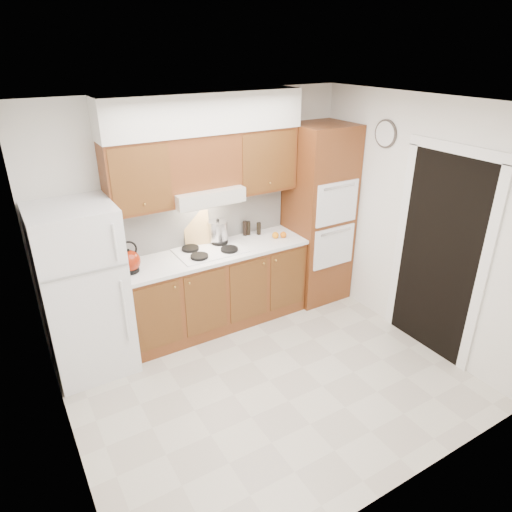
{
  "coord_description": "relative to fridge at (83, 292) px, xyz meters",
  "views": [
    {
      "loc": [
        -1.94,
        -2.99,
        3.02
      ],
      "look_at": [
        0.12,
        0.45,
        1.15
      ],
      "focal_mm": 32.0,
      "sensor_mm": 36.0,
      "label": 1
    }
  ],
  "objects": [
    {
      "name": "base_cabinets",
      "position": [
        1.43,
        0.06,
        -0.41
      ],
      "size": [
        2.11,
        0.6,
        0.9
      ],
      "primitive_type": "cube",
      "color": "brown",
      "rests_on": "floor"
    },
    {
      "name": "wall_clock",
      "position": [
        3.19,
        -0.59,
        1.29
      ],
      "size": [
        0.02,
        0.3,
        0.3
      ],
      "primitive_type": "cylinder",
      "rotation": [
        0.0,
        1.57,
        0.0
      ],
      "color": "#3F3833",
      "rests_on": "wall_right"
    },
    {
      "name": "orange_far",
      "position": [
        2.2,
        0.0,
        0.12
      ],
      "size": [
        0.1,
        0.1,
        0.08
      ],
      "primitive_type": "sphere",
      "rotation": [
        0.0,
        0.0,
        -0.25
      ],
      "color": "orange",
      "rests_on": "countertop"
    },
    {
      "name": "cutting_board",
      "position": [
        1.34,
        0.31,
        0.28
      ],
      "size": [
        0.3,
        0.15,
        0.38
      ],
      "primitive_type": "cube",
      "rotation": [
        -0.21,
        0.0,
        -0.2
      ],
      "color": "tan",
      "rests_on": "countertop"
    },
    {
      "name": "wall_right",
      "position": [
        3.21,
        -1.14,
        0.44
      ],
      "size": [
        0.02,
        3.0,
        2.6
      ],
      "primitive_type": "cube",
      "color": "white",
      "rests_on": "floor"
    },
    {
      "name": "condiment_b",
      "position": [
        1.98,
        0.27,
        0.16
      ],
      "size": [
        0.06,
        0.06,
        0.17
      ],
      "primitive_type": "cylinder",
      "rotation": [
        0.0,
        0.0,
        0.28
      ],
      "color": "black",
      "rests_on": "countertop"
    },
    {
      "name": "doorway",
      "position": [
        3.19,
        -1.49,
        0.19
      ],
      "size": [
        0.02,
        0.9,
        2.1
      ],
      "primitive_type": "cube",
      "color": "black",
      "rests_on": "floor"
    },
    {
      "name": "countertop",
      "position": [
        1.43,
        0.05,
        0.06
      ],
      "size": [
        2.13,
        0.62,
        0.04
      ],
      "primitive_type": "cube",
      "color": "white",
      "rests_on": "base_cabinets"
    },
    {
      "name": "soffit",
      "position": [
        1.43,
        0.18,
        1.54
      ],
      "size": [
        2.13,
        0.36,
        0.4
      ],
      "primitive_type": "cube",
      "color": "silver",
      "rests_on": "wall_back"
    },
    {
      "name": "stock_pot",
      "position": [
        1.57,
        0.23,
        0.22
      ],
      "size": [
        0.26,
        0.26,
        0.23
      ],
      "primitive_type": "cylinder",
      "rotation": [
        0.0,
        0.0,
        -0.25
      ],
      "color": "silver",
      "rests_on": "cooktop"
    },
    {
      "name": "condiment_c",
      "position": [
        2.1,
        0.21,
        0.15
      ],
      "size": [
        0.06,
        0.06,
        0.15
      ],
      "primitive_type": "cylinder",
      "rotation": [
        0.0,
        0.0,
        0.28
      ],
      "color": "black",
      "rests_on": "countertop"
    },
    {
      "name": "backsplash",
      "position": [
        1.43,
        0.34,
        0.36
      ],
      "size": [
        2.11,
        0.03,
        0.56
      ],
      "primitive_type": "cube",
      "color": "white",
      "rests_on": "countertop"
    },
    {
      "name": "floor",
      "position": [
        1.41,
        -1.14,
        -0.86
      ],
      "size": [
        3.6,
        3.6,
        0.0
      ],
      "primitive_type": "plane",
      "color": "beige",
      "rests_on": "ground"
    },
    {
      "name": "fridge",
      "position": [
        0.0,
        0.0,
        0.0
      ],
      "size": [
        0.75,
        0.72,
        1.72
      ],
      "primitive_type": "cube",
      "color": "white",
      "rests_on": "floor"
    },
    {
      "name": "upper_cab_left",
      "position": [
        0.69,
        0.19,
        0.99
      ],
      "size": [
        0.63,
        0.33,
        0.7
      ],
      "primitive_type": "cube",
      "color": "brown",
      "rests_on": "wall_back"
    },
    {
      "name": "orange_near",
      "position": [
        2.29,
        -0.03,
        0.12
      ],
      "size": [
        0.09,
        0.09,
        0.08
      ],
      "primitive_type": "sphere",
      "rotation": [
        0.0,
        0.0,
        -0.21
      ],
      "color": "#DE5A0B",
      "rests_on": "countertop"
    },
    {
      "name": "ceiling",
      "position": [
        1.41,
        -1.14,
        1.74
      ],
      "size": [
        3.6,
        3.6,
        0.0
      ],
      "primitive_type": "plane",
      "color": "white",
      "rests_on": "wall_back"
    },
    {
      "name": "upper_cab_over_hood",
      "position": [
        1.38,
        0.19,
        1.06
      ],
      "size": [
        0.75,
        0.33,
        0.55
      ],
      "primitive_type": "cube",
      "color": "brown",
      "rests_on": "range_hood"
    },
    {
      "name": "range_hood",
      "position": [
        1.38,
        0.13,
        0.71
      ],
      "size": [
        0.75,
        0.45,
        0.15
      ],
      "primitive_type": "cube",
      "color": "silver",
      "rests_on": "wall_back"
    },
    {
      "name": "kettle",
      "position": [
        0.47,
        0.02,
        0.2
      ],
      "size": [
        0.29,
        0.29,
        0.22
      ],
      "primitive_type": "sphere",
      "rotation": [
        0.0,
        0.0,
        -0.37
      ],
      "color": "maroon",
      "rests_on": "countertop"
    },
    {
      "name": "oven_cabinet",
      "position": [
        2.85,
        0.03,
        0.24
      ],
      "size": [
        0.7,
        0.65,
        2.2
      ],
      "primitive_type": "cube",
      "color": "brown",
      "rests_on": "floor"
    },
    {
      "name": "condiment_a",
      "position": [
        1.94,
        0.27,
        0.17
      ],
      "size": [
        0.06,
        0.06,
        0.18
      ],
      "primitive_type": "cylinder",
      "rotation": [
        0.0,
        0.0,
        0.16
      ],
      "color": "black",
      "rests_on": "countertop"
    },
    {
      "name": "wall_left",
      "position": [
        -0.4,
        -1.14,
        0.44
      ],
      "size": [
        0.02,
        3.0,
        2.6
      ],
      "primitive_type": "cube",
      "color": "white",
      "rests_on": "floor"
    },
    {
      "name": "cooktop",
      "position": [
        1.38,
        0.07,
        0.09
      ],
      "size": [
        0.74,
        0.5,
        0.01
      ],
      "primitive_type": "cube",
      "color": "white",
      "rests_on": "countertop"
    },
    {
      "name": "wall_back",
      "position": [
        1.41,
        0.36,
        0.44
      ],
      "size": [
        3.6,
        0.02,
        2.6
      ],
      "primitive_type": "cube",
      "color": "white",
      "rests_on": "floor"
    },
    {
      "name": "upper_cab_right",
      "position": [
        2.12,
        0.19,
        0.99
      ],
      "size": [
        0.73,
        0.33,
        0.7
      ],
      "primitive_type": "cube",
      "color": "brown",
      "rests_on": "wall_back"
    }
  ]
}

